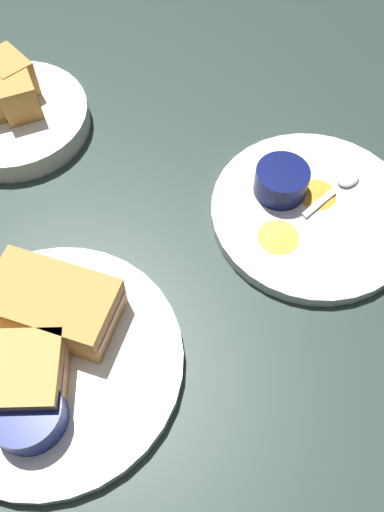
{
  "coord_description": "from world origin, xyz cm",
  "views": [
    {
      "loc": [
        9.82,
        -33.34,
        54.46
      ],
      "look_at": [
        11.63,
        -2.15,
        3.0
      ],
      "focal_mm": 38.31,
      "sensor_mm": 36.0,
      "label": 1
    }
  ],
  "objects": [
    {
      "name": "ground_plane",
      "position": [
        0.0,
        0.0,
        -1.5
      ],
      "size": [
        110.0,
        110.0,
        3.0
      ],
      "primitive_type": "cube",
      "color": "#283833"
    },
    {
      "name": "bread_basket_rear",
      "position": [
        -10.67,
        22.0,
        2.5
      ],
      "size": [
        19.71,
        19.71,
        8.12
      ],
      "color": "silver",
      "rests_on": "ground_plane"
    },
    {
      "name": "plantain_chip_scatter",
      "position": [
        25.21,
        4.32,
        1.9
      ],
      "size": [
        12.03,
        12.39,
        0.6
      ],
      "color": "gold",
      "rests_on": "plate_chips_companion"
    },
    {
      "name": "spoon_by_gravy_ramekin",
      "position": [
        30.57,
        7.68,
        1.96
      ],
      "size": [
        8.59,
        7.37,
        0.8
      ],
      "color": "silver",
      "rests_on": "plate_chips_companion"
    },
    {
      "name": "spoon_by_dark_ramekin",
      "position": [
        -2.45,
        -13.51,
        1.96
      ],
      "size": [
        5.31,
        9.63,
        0.8
      ],
      "color": "silver",
      "rests_on": "plate_sandwich_main"
    },
    {
      "name": "plate_sandwich_main",
      "position": [
        -3.34,
        -12.74,
        0.8
      ],
      "size": [
        26.97,
        26.97,
        1.6
      ],
      "primitive_type": "cylinder",
      "color": "white",
      "rests_on": "ground_plane"
    },
    {
      "name": "ramekin_dark_sauce",
      "position": [
        -4.69,
        -18.66,
        3.5
      ],
      "size": [
        7.1,
        7.1,
        3.52
      ],
      "color": "navy",
      "rests_on": "plate_sandwich_main"
    },
    {
      "name": "plate_chips_companion",
      "position": [
        26.6,
        4.45,
        0.8
      ],
      "size": [
        24.56,
        24.56,
        1.6
      ],
      "primitive_type": "cylinder",
      "color": "white",
      "rests_on": "ground_plane"
    },
    {
      "name": "ramekin_light_gravy",
      "position": [
        22.91,
        7.52,
        3.49
      ],
      "size": [
        6.44,
        6.44,
        3.49
      ],
      "color": "#0C144C",
      "rests_on": "plate_chips_companion"
    },
    {
      "name": "sandwich_half_near",
      "position": [
        -2.99,
        -7.63,
        4.0
      ],
      "size": [
        14.91,
        11.9,
        4.8
      ],
      "color": "#C68C42",
      "rests_on": "plate_sandwich_main"
    }
  ]
}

